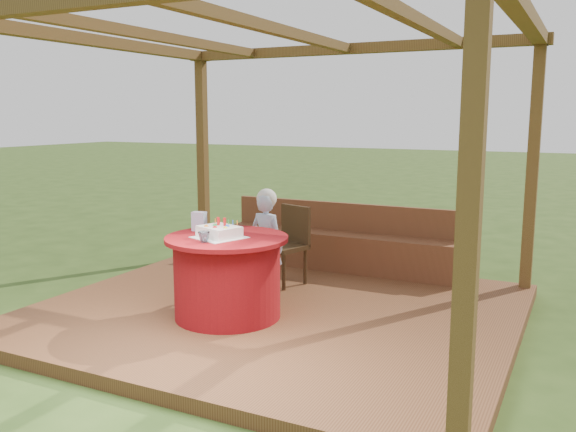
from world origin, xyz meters
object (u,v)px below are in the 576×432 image
(bench, at_px, (341,248))
(drinking_glass, at_px, (204,237))
(birthday_cake, at_px, (219,232))
(gift_bag, at_px, (199,221))
(table, at_px, (227,276))
(elderly_woman, at_px, (267,240))
(chair, at_px, (289,241))

(bench, relative_size, drinking_glass, 28.66)
(birthday_cake, distance_m, gift_bag, 0.41)
(table, relative_size, elderly_woman, 1.01)
(chair, bearing_deg, bench, 71.28)
(bench, xyz_separation_m, chair, (-0.29, -0.86, 0.22))
(chair, xyz_separation_m, elderly_woman, (-0.01, -0.48, 0.09))
(table, relative_size, drinking_glass, 10.91)
(gift_bag, bearing_deg, chair, 62.72)
(gift_bag, bearing_deg, bench, 62.21)
(bench, height_order, chair, chair)
(table, relative_size, birthday_cake, 2.21)
(chair, bearing_deg, birthday_cake, -90.75)
(bench, height_order, drinking_glass, drinking_glass)
(gift_bag, xyz_separation_m, drinking_glass, (0.35, -0.43, -0.04))
(bench, bearing_deg, chair, -108.72)
(birthday_cake, bearing_deg, chair, 89.25)
(elderly_woman, relative_size, birthday_cake, 2.18)
(chair, xyz_separation_m, gift_bag, (-0.38, -1.19, 0.38))
(table, xyz_separation_m, chair, (-0.01, 1.31, 0.09))
(table, xyz_separation_m, birthday_cake, (-0.03, -0.08, 0.44))
(chair, height_order, gift_bag, gift_bag)
(birthday_cake, bearing_deg, bench, 82.14)
(table, distance_m, birthday_cake, 0.44)
(chair, distance_m, elderly_woman, 0.49)
(bench, height_order, elderly_woman, elderly_woman)
(bench, distance_m, table, 2.20)
(bench, distance_m, elderly_woman, 1.42)
(bench, distance_m, gift_bag, 2.24)
(gift_bag, height_order, drinking_glass, gift_bag)
(drinking_glass, bearing_deg, gift_bag, 128.93)
(gift_bag, bearing_deg, elderly_woman, 53.16)
(elderly_woman, distance_m, birthday_cake, 0.94)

